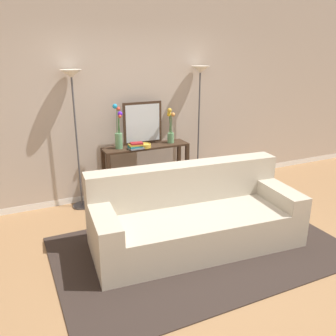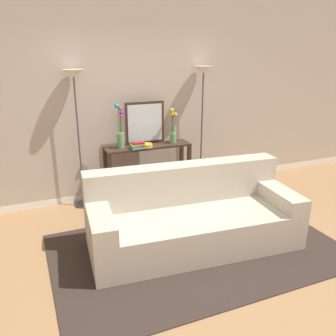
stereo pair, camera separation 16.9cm
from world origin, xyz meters
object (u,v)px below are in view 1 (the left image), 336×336
at_px(floor_lamp_left, 73,102).
at_px(wall_mirror, 143,123).
at_px(couch, 194,218).
at_px(vase_tall_flowers, 119,132).
at_px(book_row_under_console, 129,198).
at_px(fruit_bowl, 145,146).
at_px(vase_short_flowers, 171,128).
at_px(console_table, 146,163).
at_px(floor_lamp_right, 200,94).
at_px(book_stack, 136,146).

bearing_deg(floor_lamp_left, wall_mirror, -0.55).
distance_m(couch, vase_tall_flowers, 1.67).
xyz_separation_m(couch, book_row_under_console, (-0.31, 1.41, -0.25)).
xyz_separation_m(couch, wall_mirror, (-0.01, 1.54, 0.82)).
xyz_separation_m(fruit_bowl, book_row_under_console, (-0.24, 0.09, -0.80)).
bearing_deg(vase_short_flowers, fruit_bowl, -168.47).
bearing_deg(console_table, wall_mirror, 86.54).
relative_size(couch, floor_lamp_right, 1.26).
xyz_separation_m(vase_tall_flowers, book_row_under_console, (0.10, -0.02, -1.00)).
height_order(floor_lamp_left, book_row_under_console, floor_lamp_left).
xyz_separation_m(floor_lamp_left, book_stack, (0.76, -0.24, -0.62)).
xyz_separation_m(floor_lamp_right, vase_tall_flowers, (-1.34, -0.12, -0.44)).
bearing_deg(vase_tall_flowers, floor_lamp_left, 168.02).
height_order(floor_lamp_left, vase_tall_flowers, floor_lamp_left).
distance_m(couch, vase_short_flowers, 1.63).
relative_size(floor_lamp_right, wall_mirror, 3.14).
relative_size(floor_lamp_right, vase_short_flowers, 3.68).
bearing_deg(floor_lamp_left, vase_tall_flowers, -11.98).
distance_m(vase_short_flowers, book_stack, 0.61).
xyz_separation_m(floor_lamp_right, wall_mirror, (-0.94, -0.01, -0.37)).
xyz_separation_m(book_stack, book_row_under_console, (-0.11, 0.10, -0.81)).
relative_size(couch, console_table, 1.92).
bearing_deg(fruit_bowl, floor_lamp_left, 165.61).
distance_m(wall_mirror, book_row_under_console, 1.12).
relative_size(vase_short_flowers, book_row_under_console, 1.14).
bearing_deg(console_table, fruit_bowl, -118.11).
relative_size(wall_mirror, book_stack, 2.70).
relative_size(couch, book_row_under_console, 5.28).
bearing_deg(book_row_under_console, vase_tall_flowers, 168.30).
height_order(wall_mirror, book_row_under_console, wall_mirror).
distance_m(floor_lamp_left, wall_mirror, 1.02).
bearing_deg(book_stack, floor_lamp_right, 11.97).
height_order(vase_tall_flowers, vase_short_flowers, vase_tall_flowers).
xyz_separation_m(couch, floor_lamp_left, (-0.97, 1.55, 1.18)).
bearing_deg(floor_lamp_left, vase_short_flowers, -6.01).
height_order(fruit_bowl, book_stack, book_stack).
height_order(vase_short_flowers, book_row_under_console, vase_short_flowers).
xyz_separation_m(floor_lamp_left, book_row_under_console, (0.66, -0.14, -1.44)).
distance_m(floor_lamp_left, book_stack, 1.01).
distance_m(console_table, fruit_bowl, 0.31).
distance_m(wall_mirror, vase_tall_flowers, 0.42).
bearing_deg(floor_lamp_right, vase_tall_flowers, -174.97).
height_order(floor_lamp_right, fruit_bowl, floor_lamp_right).
bearing_deg(floor_lamp_left, fruit_bowl, -14.39).
relative_size(console_table, book_stack, 5.58).
bearing_deg(fruit_bowl, couch, -87.02).
height_order(floor_lamp_left, vase_short_flowers, floor_lamp_left).
height_order(vase_tall_flowers, book_stack, vase_tall_flowers).
distance_m(floor_lamp_left, fruit_bowl, 1.12).
bearing_deg(couch, vase_short_flowers, 75.28).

